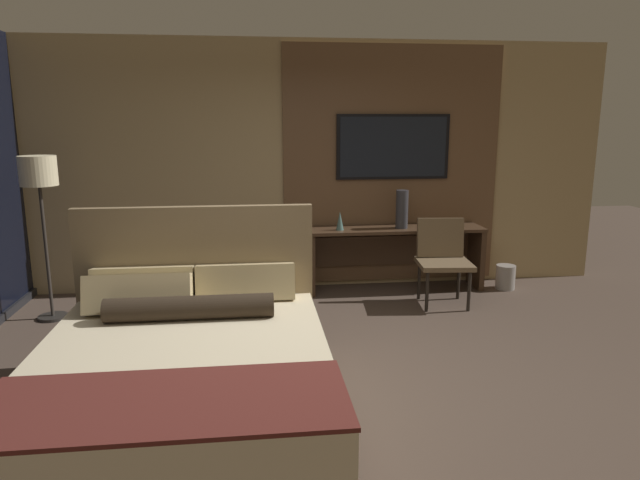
{
  "coord_description": "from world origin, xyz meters",
  "views": [
    {
      "loc": [
        -0.54,
        -3.9,
        1.93
      ],
      "look_at": [
        0.05,
        0.92,
        0.9
      ],
      "focal_mm": 32.0,
      "sensor_mm": 36.0,
      "label": 1
    }
  ],
  "objects_px": {
    "vase_tall": "(402,209)",
    "vase_short": "(340,221)",
    "bed": "(185,373)",
    "floor_lamp": "(39,184)",
    "waste_bin": "(505,277)",
    "tv": "(393,147)",
    "desk": "(394,246)",
    "desk_chair": "(442,254)"
  },
  "relations": [
    {
      "from": "floor_lamp",
      "to": "vase_short",
      "type": "relative_size",
      "value": 7.78
    },
    {
      "from": "bed",
      "to": "desk_chair",
      "type": "bearing_deg",
      "value": 41.89
    },
    {
      "from": "desk",
      "to": "waste_bin",
      "type": "distance_m",
      "value": 1.34
    },
    {
      "from": "vase_tall",
      "to": "vase_short",
      "type": "xyz_separation_m",
      "value": [
        -0.71,
        -0.03,
        -0.11
      ]
    },
    {
      "from": "bed",
      "to": "desk",
      "type": "bearing_deg",
      "value": 53.13
    },
    {
      "from": "bed",
      "to": "vase_tall",
      "type": "distance_m",
      "value": 3.49
    },
    {
      "from": "desk_chair",
      "to": "vase_tall",
      "type": "distance_m",
      "value": 0.72
    },
    {
      "from": "tv",
      "to": "desk_chair",
      "type": "distance_m",
      "value": 1.37
    },
    {
      "from": "tv",
      "to": "vase_tall",
      "type": "bearing_deg",
      "value": -77.13
    },
    {
      "from": "floor_lamp",
      "to": "waste_bin",
      "type": "height_order",
      "value": "floor_lamp"
    },
    {
      "from": "tv",
      "to": "floor_lamp",
      "type": "distance_m",
      "value": 3.69
    },
    {
      "from": "waste_bin",
      "to": "tv",
      "type": "bearing_deg",
      "value": 164.16
    },
    {
      "from": "bed",
      "to": "waste_bin",
      "type": "bearing_deg",
      "value": 37.56
    },
    {
      "from": "desk",
      "to": "desk_chair",
      "type": "height_order",
      "value": "desk_chair"
    },
    {
      "from": "floor_lamp",
      "to": "vase_tall",
      "type": "xyz_separation_m",
      "value": [
        3.66,
        0.53,
        -0.39
      ]
    },
    {
      "from": "desk",
      "to": "waste_bin",
      "type": "relative_size",
      "value": 7.16
    },
    {
      "from": "bed",
      "to": "floor_lamp",
      "type": "relative_size",
      "value": 1.38
    },
    {
      "from": "bed",
      "to": "vase_tall",
      "type": "relative_size",
      "value": 5.12
    },
    {
      "from": "desk_chair",
      "to": "floor_lamp",
      "type": "distance_m",
      "value": 4.06
    },
    {
      "from": "waste_bin",
      "to": "desk_chair",
      "type": "bearing_deg",
      "value": -157.11
    },
    {
      "from": "vase_tall",
      "to": "bed",
      "type": "bearing_deg",
      "value": -128.36
    },
    {
      "from": "tv",
      "to": "vase_tall",
      "type": "relative_size",
      "value": 3.03
    },
    {
      "from": "bed",
      "to": "desk_chair",
      "type": "height_order",
      "value": "bed"
    },
    {
      "from": "tv",
      "to": "floor_lamp",
      "type": "bearing_deg",
      "value": -167.72
    },
    {
      "from": "vase_tall",
      "to": "waste_bin",
      "type": "distance_m",
      "value": 1.47
    },
    {
      "from": "desk",
      "to": "vase_tall",
      "type": "xyz_separation_m",
      "value": [
        0.06,
        -0.07,
        0.44
      ]
    },
    {
      "from": "desk",
      "to": "floor_lamp",
      "type": "height_order",
      "value": "floor_lamp"
    },
    {
      "from": "desk_chair",
      "to": "floor_lamp",
      "type": "xyz_separation_m",
      "value": [
        -3.98,
        -0.04,
        0.8
      ]
    },
    {
      "from": "desk_chair",
      "to": "waste_bin",
      "type": "xyz_separation_m",
      "value": [
        0.9,
        0.38,
        -0.39
      ]
    },
    {
      "from": "vase_short",
      "to": "desk_chair",
      "type": "bearing_deg",
      "value": -24.34
    },
    {
      "from": "vase_short",
      "to": "tv",
      "type": "bearing_deg",
      "value": 23.22
    },
    {
      "from": "desk_chair",
      "to": "vase_short",
      "type": "distance_m",
      "value": 1.17
    },
    {
      "from": "vase_tall",
      "to": "vase_short",
      "type": "bearing_deg",
      "value": -177.77
    },
    {
      "from": "bed",
      "to": "waste_bin",
      "type": "height_order",
      "value": "bed"
    },
    {
      "from": "tv",
      "to": "bed",
      "type": "bearing_deg",
      "value": -125.15
    },
    {
      "from": "desk_chair",
      "to": "waste_bin",
      "type": "bearing_deg",
      "value": 28.3
    },
    {
      "from": "waste_bin",
      "to": "vase_short",
      "type": "bearing_deg",
      "value": 177.5
    },
    {
      "from": "floor_lamp",
      "to": "vase_short",
      "type": "bearing_deg",
      "value": 9.7
    },
    {
      "from": "bed",
      "to": "desk_chair",
      "type": "xyz_separation_m",
      "value": [
        2.45,
        2.2,
        0.2
      ]
    },
    {
      "from": "desk_chair",
      "to": "desk",
      "type": "bearing_deg",
      "value": 129.21
    },
    {
      "from": "bed",
      "to": "vase_tall",
      "type": "height_order",
      "value": "bed"
    },
    {
      "from": "floor_lamp",
      "to": "vase_tall",
      "type": "relative_size",
      "value": 3.71
    }
  ]
}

